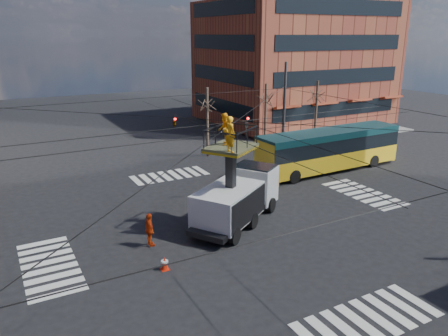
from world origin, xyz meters
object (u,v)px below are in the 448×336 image
utility_truck (237,187)px  traffic_cone (165,263)px  city_bus (329,149)px  worker_ground (150,230)px  flagger (275,180)px

utility_truck → traffic_cone: bearing=175.8°
city_bus → traffic_cone: size_ratio=19.47×
worker_ground → flagger: worker_ground is taller
worker_ground → utility_truck: bearing=-84.3°
utility_truck → worker_ground: size_ratio=4.04×
utility_truck → traffic_cone: (-5.62, -3.08, -1.77)m
city_bus → traffic_cone: city_bus is taller
worker_ground → flagger: 10.78m
worker_ground → flagger: (10.17, 3.56, -0.09)m
traffic_cone → flagger: bearing=30.5°
utility_truck → flagger: size_ratio=4.47×
traffic_cone → flagger: flagger is taller
traffic_cone → flagger: (10.39, 6.12, 0.48)m
utility_truck → worker_ground: bearing=152.6°
utility_truck → city_bus: (11.32, 5.09, -0.36)m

